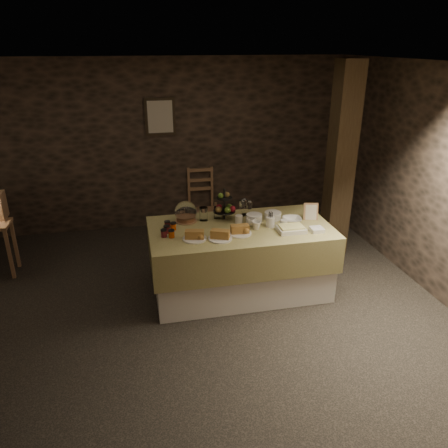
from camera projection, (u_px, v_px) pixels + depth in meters
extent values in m
cube|color=black|center=(199.00, 305.00, 4.99)|extent=(5.50, 5.00, 0.01)
cube|color=black|center=(171.00, 146.00, 6.74)|extent=(5.50, 0.02, 2.60)
cube|color=black|center=(271.00, 356.00, 2.23)|extent=(5.50, 0.02, 2.60)
cube|color=black|center=(432.00, 181.00, 5.02)|extent=(0.02, 5.00, 2.60)
cube|color=beige|center=(193.00, 64.00, 3.98)|extent=(5.50, 5.00, 0.01)
cube|color=silver|center=(240.00, 261.00, 5.16)|extent=(2.01, 1.03, 0.78)
cube|color=olive|center=(240.00, 244.00, 5.08)|extent=(2.08, 1.11, 0.42)
cube|color=#9D7047|center=(10.00, 255.00, 5.44)|extent=(0.04, 0.04, 0.66)
cube|color=#9D7047|center=(15.00, 244.00, 5.72)|extent=(0.04, 0.04, 0.66)
cube|color=#9D7047|center=(202.00, 213.00, 7.04)|extent=(0.45, 0.43, 0.05)
cube|color=#9D7047|center=(200.00, 180.00, 7.01)|extent=(0.42, 0.04, 0.42)
cube|color=black|center=(341.00, 162.00, 5.81)|extent=(0.30, 0.30, 2.60)
cube|color=#2D2318|center=(160.00, 117.00, 6.51)|extent=(0.45, 0.03, 0.55)
cube|color=beige|center=(160.00, 117.00, 6.49)|extent=(0.37, 0.01, 0.47)
cylinder|color=silver|center=(254.00, 218.00, 5.11)|extent=(0.19, 0.19, 0.10)
cylinder|color=silver|center=(273.00, 215.00, 5.21)|extent=(0.20, 0.20, 0.08)
cylinder|color=silver|center=(270.00, 222.00, 4.98)|extent=(0.10, 0.10, 0.12)
imported|color=silver|center=(251.00, 222.00, 5.02)|extent=(0.12, 0.12, 0.09)
imported|color=silver|center=(256.00, 225.00, 4.92)|extent=(0.12, 0.12, 0.09)
cylinder|color=silver|center=(239.00, 219.00, 5.09)|extent=(0.09, 0.09, 0.09)
cylinder|color=silver|center=(284.00, 224.00, 4.97)|extent=(0.08, 0.08, 0.09)
imported|color=silver|center=(292.00, 220.00, 5.12)|extent=(0.26, 0.26, 0.05)
cylinder|color=#9D7047|center=(186.00, 221.00, 5.16)|extent=(0.26, 0.26, 0.01)
cylinder|color=brown|center=(186.00, 217.00, 5.14)|extent=(0.22, 0.22, 0.07)
sphere|color=white|center=(186.00, 212.00, 5.11)|extent=(0.26, 0.26, 0.26)
cylinder|color=black|center=(224.00, 204.00, 5.15)|extent=(0.03, 0.03, 0.38)
cylinder|color=black|center=(224.00, 211.00, 5.19)|extent=(0.27, 0.27, 0.01)
cylinder|color=black|center=(224.00, 198.00, 5.12)|extent=(0.19, 0.19, 0.01)
sphere|color=#476A1E|center=(229.00, 207.00, 5.22)|extent=(0.08, 0.08, 0.08)
sphere|color=maroon|center=(219.00, 207.00, 5.20)|extent=(0.08, 0.08, 0.08)
sphere|color=#476A1E|center=(227.00, 210.00, 5.12)|extent=(0.08, 0.08, 0.08)
sphere|color=brown|center=(219.00, 210.00, 5.13)|extent=(0.08, 0.08, 0.08)
sphere|color=maroon|center=(233.00, 209.00, 5.15)|extent=(0.08, 0.08, 0.08)
cylinder|color=silver|center=(195.00, 239.00, 4.68)|extent=(0.26, 0.26, 0.01)
cube|color=brown|center=(195.00, 234.00, 4.66)|extent=(0.21, 0.13, 0.09)
cylinder|color=silver|center=(220.00, 239.00, 4.69)|extent=(0.26, 0.26, 0.01)
cube|color=brown|center=(220.00, 234.00, 4.67)|extent=(0.22, 0.16, 0.09)
cylinder|color=silver|center=(240.00, 233.00, 4.81)|extent=(0.26, 0.26, 0.01)
cube|color=brown|center=(240.00, 229.00, 4.79)|extent=(0.20, 0.10, 0.09)
cylinder|color=maroon|center=(167.00, 230.00, 4.83)|extent=(0.06, 0.06, 0.07)
cylinder|color=#C14409|center=(172.00, 234.00, 4.72)|extent=(0.06, 0.06, 0.07)
cylinder|color=maroon|center=(164.00, 234.00, 4.73)|extent=(0.06, 0.06, 0.07)
cylinder|color=#C14409|center=(173.00, 227.00, 4.91)|extent=(0.06, 0.06, 0.07)
cylinder|color=maroon|center=(167.00, 225.00, 4.95)|extent=(0.06, 0.06, 0.07)
cube|color=silver|center=(291.00, 229.00, 4.87)|extent=(0.30, 0.22, 0.05)
cube|color=#E6DF89|center=(291.00, 227.00, 4.85)|extent=(0.26, 0.18, 0.02)
cube|color=silver|center=(317.00, 230.00, 4.87)|extent=(0.14, 0.14, 0.04)
cube|color=#9D7047|center=(311.00, 212.00, 5.18)|extent=(0.18, 0.11, 0.22)
cylinder|color=white|center=(204.00, 214.00, 5.16)|extent=(0.10, 0.10, 0.16)
cylinder|color=white|center=(218.00, 212.00, 5.23)|extent=(0.09, 0.09, 0.14)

